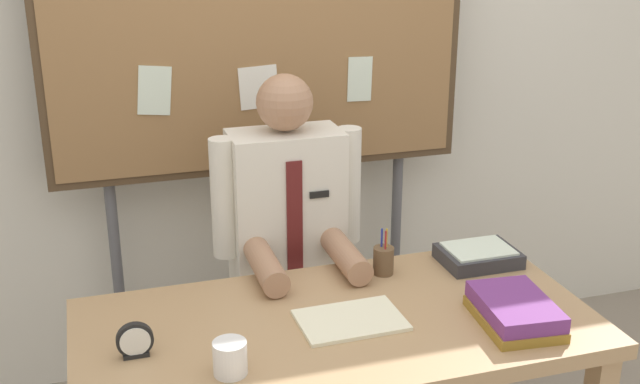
# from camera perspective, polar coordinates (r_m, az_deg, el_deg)

# --- Properties ---
(back_wall) EXTENTS (6.40, 0.08, 2.70)m
(back_wall) POSITION_cam_1_polar(r_m,az_deg,el_deg) (3.24, -5.19, 9.82)
(back_wall) COLOR silver
(back_wall) RESTS_ON ground_plane
(desk) EXTENTS (1.56, 0.76, 0.75)m
(desk) POSITION_cam_1_polar(r_m,az_deg,el_deg) (2.43, 1.26, -11.31)
(desk) COLOR tan
(desk) RESTS_ON ground_plane
(person) EXTENTS (0.55, 0.56, 1.39)m
(person) POSITION_cam_1_polar(r_m,az_deg,el_deg) (2.92, -2.34, -5.86)
(person) COLOR #2D2D33
(person) RESTS_ON ground_plane
(bulletin_board) EXTENTS (1.64, 0.09, 2.13)m
(bulletin_board) POSITION_cam_1_polar(r_m,az_deg,el_deg) (3.02, -4.44, 12.13)
(bulletin_board) COLOR #4C3823
(bulletin_board) RESTS_ON ground_plane
(book_stack) EXTENTS (0.24, 0.31, 0.08)m
(book_stack) POSITION_cam_1_polar(r_m,az_deg,el_deg) (2.42, 14.01, -8.42)
(book_stack) COLOR olive
(book_stack) RESTS_ON desk
(open_notebook) EXTENTS (0.32, 0.22, 0.01)m
(open_notebook) POSITION_cam_1_polar(r_m,az_deg,el_deg) (2.37, 2.24, -9.32)
(open_notebook) COLOR #F4EFCC
(open_notebook) RESTS_ON desk
(desk_clock) EXTENTS (0.10, 0.04, 0.10)m
(desk_clock) POSITION_cam_1_polar(r_m,az_deg,el_deg) (2.24, -13.33, -10.55)
(desk_clock) COLOR black
(desk_clock) RESTS_ON desk
(coffee_mug) EXTENTS (0.09, 0.09, 0.09)m
(coffee_mug) POSITION_cam_1_polar(r_m,az_deg,el_deg) (2.13, -6.57, -11.91)
(coffee_mug) COLOR white
(coffee_mug) RESTS_ON desk
(pen_holder) EXTENTS (0.07, 0.07, 0.16)m
(pen_holder) POSITION_cam_1_polar(r_m,az_deg,el_deg) (2.66, 4.65, -4.97)
(pen_holder) COLOR brown
(pen_holder) RESTS_ON desk
(paper_tray) EXTENTS (0.26, 0.20, 0.06)m
(paper_tray) POSITION_cam_1_polar(r_m,az_deg,el_deg) (2.79, 11.46, -4.55)
(paper_tray) COLOR #333338
(paper_tray) RESTS_ON desk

